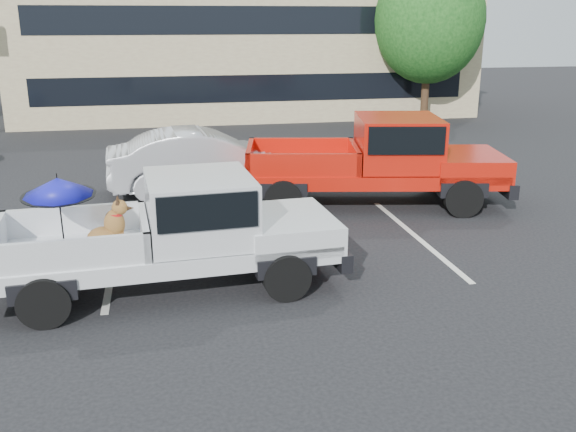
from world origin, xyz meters
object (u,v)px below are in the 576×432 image
tree_right (430,20)px  silver_pickup (185,226)px  tree_back (313,15)px  red_pickup (389,157)px  silver_sedan (204,161)px

tree_right → silver_pickup: tree_right is taller
tree_back → red_pickup: tree_back is taller
tree_back → silver_pickup: 25.11m
tree_back → silver_pickup: bearing=-108.0°
silver_sedan → tree_right: bearing=-50.2°
tree_back → silver_sedan: bearing=-111.7°
tree_back → silver_pickup: (-7.70, -23.66, -3.36)m
silver_sedan → red_pickup: bearing=-120.1°
silver_pickup → silver_sedan: size_ratio=1.20×
silver_pickup → silver_sedan: bearing=79.5°
tree_back → silver_sedan: (-6.97, -17.50, -3.61)m
silver_pickup → silver_sedan: (0.73, 6.16, -0.25)m
tree_back → red_pickup: 20.04m
tree_back → tree_right: bearing=-69.4°
red_pickup → silver_sedan: size_ratio=1.37×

